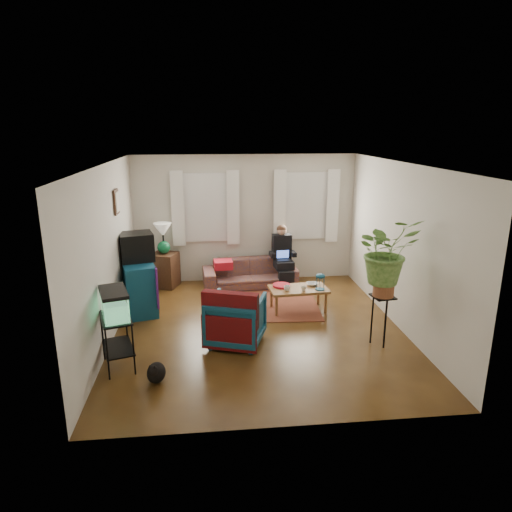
{
  "coord_description": "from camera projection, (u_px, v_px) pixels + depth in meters",
  "views": [
    {
      "loc": [
        -0.76,
        -6.67,
        3.12
      ],
      "look_at": [
        0.0,
        0.4,
        1.1
      ],
      "focal_mm": 32.0,
      "sensor_mm": 36.0,
      "label": 1
    }
  ],
  "objects": [
    {
      "name": "window_right",
      "position": [
        306.0,
        206.0,
        9.39
      ],
      "size": [
        1.08,
        0.04,
        1.38
      ],
      "primitive_type": "cube",
      "color": "white",
      "rests_on": "wall_back"
    },
    {
      "name": "table_lamp",
      "position": [
        163.0,
        239.0,
        9.0
      ],
      "size": [
        0.45,
        0.45,
        0.63
      ],
      "primitive_type": null,
      "rotation": [
        0.0,
        0.0,
        -0.34
      ],
      "color": "white",
      "rests_on": "side_table"
    },
    {
      "name": "picture_frame",
      "position": [
        117.0,
        202.0,
        7.36
      ],
      "size": [
        0.04,
        0.32,
        0.4
      ],
      "primitive_type": "cube",
      "color": "#3D2616",
      "rests_on": "wall_left"
    },
    {
      "name": "area_rug",
      "position": [
        262.0,
        304.0,
        8.29
      ],
      "size": [
        2.09,
        1.72,
        0.01
      ],
      "primitive_type": "cube",
      "rotation": [
        0.0,
        0.0,
        -0.06
      ],
      "color": "brown",
      "rests_on": "floor"
    },
    {
      "name": "aquarium_stand",
      "position": [
        118.0,
        342.0,
        6.05
      ],
      "size": [
        0.54,
        0.73,
        0.72
      ],
      "primitive_type": "cube",
      "rotation": [
        0.0,
        0.0,
        0.3
      ],
      "color": "black",
      "rests_on": "floor"
    },
    {
      "name": "crt_tv",
      "position": [
        136.0,
        247.0,
        7.83
      ],
      "size": [
        0.66,
        0.62,
        0.48
      ],
      "primitive_type": "cube",
      "rotation": [
        0.0,
        0.0,
        0.26
      ],
      "color": "black",
      "rests_on": "dresser"
    },
    {
      "name": "armchair",
      "position": [
        236.0,
        317.0,
        6.75
      ],
      "size": [
        0.98,
        0.95,
        0.8
      ],
      "primitive_type": "imported",
      "rotation": [
        0.0,
        0.0,
        2.81
      ],
      "color": "#137474",
      "rests_on": "floor"
    },
    {
      "name": "potted_plant",
      "position": [
        386.0,
        261.0,
        6.45
      ],
      "size": [
        0.97,
        0.87,
        0.97
      ],
      "primitive_type": "imported",
      "rotation": [
        0.0,
        0.0,
        0.14
      ],
      "color": "#599947",
      "rests_on": "plant_stand"
    },
    {
      "name": "snack_tray",
      "position": [
        281.0,
        285.0,
        8.02
      ],
      "size": [
        0.33,
        0.33,
        0.04
      ],
      "primitive_type": "cylinder",
      "rotation": [
        0.0,
        0.0,
        0.07
      ],
      "color": "#B21414",
      "rests_on": "coffee_table"
    },
    {
      "name": "side_table",
      "position": [
        165.0,
        270.0,
        9.18
      ],
      "size": [
        0.6,
        0.6,
        0.69
      ],
      "primitive_type": "cube",
      "rotation": [
        0.0,
        0.0,
        -0.34
      ],
      "color": "#3F2217",
      "rests_on": "floor"
    },
    {
      "name": "birdcage",
      "position": [
        320.0,
        282.0,
        7.83
      ],
      "size": [
        0.17,
        0.17,
        0.29
      ],
      "primitive_type": null,
      "rotation": [
        0.0,
        0.0,
        0.07
      ],
      "color": "#115B6B",
      "rests_on": "coffee_table"
    },
    {
      "name": "serape_throw",
      "position": [
        230.0,
        315.0,
        6.41
      ],
      "size": [
        0.82,
        0.44,
        0.66
      ],
      "primitive_type": "cube",
      "rotation": [
        0.0,
        0.0,
        -0.33
      ],
      "color": "#9E0A0A",
      "rests_on": "armchair"
    },
    {
      "name": "ceiling",
      "position": [
        259.0,
        164.0,
        6.6
      ],
      "size": [
        4.5,
        5.0,
        0.01
      ],
      "primitive_type": "cube",
      "color": "white",
      "rests_on": "wall_back"
    },
    {
      "name": "curtains_left",
      "position": [
        206.0,
        208.0,
        9.1
      ],
      "size": [
        1.36,
        0.06,
        1.5
      ],
      "primitive_type": "cube",
      "color": "white",
      "rests_on": "wall_back"
    },
    {
      "name": "cup_b",
      "position": [
        304.0,
        289.0,
        7.78
      ],
      "size": [
        0.1,
        0.1,
        0.09
      ],
      "primitive_type": "imported",
      "rotation": [
        0.0,
        0.0,
        0.07
      ],
      "color": "beige",
      "rests_on": "coffee_table"
    },
    {
      "name": "black_cat",
      "position": [
        156.0,
        371.0,
        5.75
      ],
      "size": [
        0.28,
        0.39,
        0.31
      ],
      "primitive_type": "ellipsoid",
      "rotation": [
        0.0,
        0.0,
        -0.14
      ],
      "color": "black",
      "rests_on": "floor"
    },
    {
      "name": "wall_back",
      "position": [
        245.0,
        219.0,
        9.35
      ],
      "size": [
        4.5,
        0.01,
        2.6
      ],
      "primitive_type": "cube",
      "color": "silver",
      "rests_on": "floor"
    },
    {
      "name": "window_left",
      "position": [
        206.0,
        208.0,
        9.18
      ],
      "size": [
        1.08,
        0.04,
        1.38
      ],
      "primitive_type": "cube",
      "color": "white",
      "rests_on": "wall_back"
    },
    {
      "name": "bowl",
      "position": [
        312.0,
        284.0,
        8.06
      ],
      "size": [
        0.21,
        0.21,
        0.05
      ],
      "primitive_type": "imported",
      "rotation": [
        0.0,
        0.0,
        0.07
      ],
      "color": "white",
      "rests_on": "coffee_table"
    },
    {
      "name": "sofa",
      "position": [
        250.0,
        269.0,
        9.18
      ],
      "size": [
        1.91,
        0.87,
        0.73
      ],
      "primitive_type": "imported",
      "rotation": [
        0.0,
        0.0,
        0.07
      ],
      "color": "brown",
      "rests_on": "floor"
    },
    {
      "name": "aquarium",
      "position": [
        114.0,
        303.0,
        5.9
      ],
      "size": [
        0.49,
        0.66,
        0.38
      ],
      "primitive_type": "cube",
      "rotation": [
        0.0,
        0.0,
        0.3
      ],
      "color": "#7FD899",
      "rests_on": "aquarium_stand"
    },
    {
      "name": "wall_left",
      "position": [
        107.0,
        255.0,
        6.73
      ],
      "size": [
        0.01,
        5.0,
        2.6
      ],
      "primitive_type": "cube",
      "color": "silver",
      "rests_on": "floor"
    },
    {
      "name": "seated_person",
      "position": [
        282.0,
        258.0,
        9.24
      ],
      "size": [
        0.51,
        0.61,
        1.11
      ],
      "primitive_type": null,
      "rotation": [
        0.0,
        0.0,
        0.07
      ],
      "color": "black",
      "rests_on": "sofa"
    },
    {
      "name": "wall_front",
      "position": [
        287.0,
        315.0,
        4.56
      ],
      "size": [
        4.5,
        0.01,
        2.6
      ],
      "primitive_type": "cube",
      "color": "silver",
      "rests_on": "floor"
    },
    {
      "name": "curtains_right",
      "position": [
        306.0,
        207.0,
        9.31
      ],
      "size": [
        1.36,
        0.06,
        1.5
      ],
      "primitive_type": "cube",
      "color": "white",
      "rests_on": "wall_back"
    },
    {
      "name": "dresser",
      "position": [
        139.0,
        286.0,
        7.92
      ],
      "size": [
        0.74,
        1.09,
        0.9
      ],
      "primitive_type": "cube",
      "rotation": [
        0.0,
        0.0,
        0.26
      ],
      "color": "#115E69",
      "rests_on": "floor"
    },
    {
      "name": "plant_stand",
      "position": [
        381.0,
        320.0,
        6.7
      ],
      "size": [
        0.36,
        0.36,
        0.76
      ],
      "primitive_type": "cube",
      "rotation": [
        0.0,
        0.0,
        0.14
      ],
      "color": "black",
      "rests_on": "floor"
    },
    {
      "name": "floor",
      "position": [
        259.0,
        329.0,
        7.31
      ],
      "size": [
        4.5,
        5.0,
        0.01
      ],
      "primitive_type": "cube",
      "color": "#4F2B14",
      "rests_on": "ground"
    },
    {
      "name": "wall_right",
      "position": [
        400.0,
        247.0,
        7.19
      ],
      "size": [
        0.01,
        5.0,
        2.6
      ],
      "primitive_type": "cube",
      "color": "silver",
      "rests_on": "floor"
    },
    {
      "name": "coffee_table",
      "position": [
        298.0,
        299.0,
        7.99
      ],
      "size": [
        1.04,
        0.61,
        0.41
      ],
      "primitive_type": "cube",
      "rotation": [
        0.0,
        0.0,
        0.07
      ],
      "color": "brown",
      "rests_on": "floor"
    },
    {
      "name": "cup_a",
      "position": [
        287.0,
        288.0,
        7.8
      ],
      "size": [
        0.12,
        0.12,
        0.09
      ],
      "primitive_type": "imported",
      "rotation": [
        0.0,
        0.0,
        0.07
      ],
      "color": "white",
      "rests_on": "coffee_table"
    }
  ]
}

